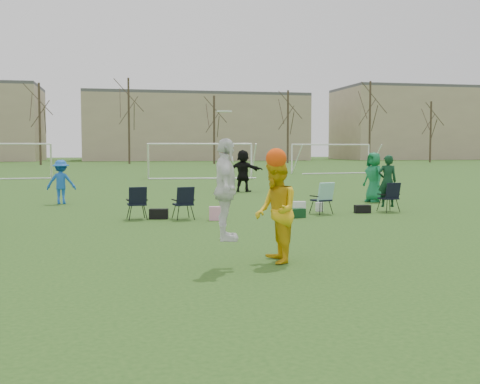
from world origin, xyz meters
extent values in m
plane|color=#264F18|center=(0.00, 0.00, 0.00)|extent=(260.00, 260.00, 0.00)
imported|color=blue|center=(-3.94, 13.24, 0.83)|extent=(1.12, 0.70, 1.66)
imported|color=#137040|center=(7.93, 11.63, 0.97)|extent=(0.84, 1.07, 1.94)
imported|color=black|center=(4.11, 18.08, 1.01)|extent=(1.90, 1.52, 2.02)
imported|color=white|center=(-0.08, 0.00, 1.38)|extent=(0.58, 1.09, 1.78)
imported|color=yellow|center=(0.91, 0.34, 0.94)|extent=(0.74, 0.94, 1.88)
sphere|color=#FF490D|center=(0.91, 0.34, 1.91)|extent=(0.38, 0.38, 0.38)
cylinder|color=white|center=(-0.09, 0.10, 2.74)|extent=(0.27, 0.27, 0.03)
imported|color=#0E351D|center=(6.90, 8.25, 1.01)|extent=(0.69, 0.51, 1.72)
cube|color=black|center=(-0.70, 7.67, 0.15)|extent=(0.59, 0.39, 0.30)
cube|color=pink|center=(0.89, 6.99, 0.20)|extent=(0.38, 0.27, 0.40)
cube|color=#0F3919|center=(3.43, 7.12, 0.14)|extent=(0.50, 0.38, 0.28)
cube|color=white|center=(4.07, 8.95, 0.16)|extent=(0.47, 0.37, 0.32)
cylinder|color=silver|center=(4.70, 8.74, 0.15)|extent=(0.26, 0.26, 0.30)
cube|color=black|center=(5.89, 7.94, 0.13)|extent=(0.52, 0.29, 0.26)
cube|color=black|center=(-1.33, 7.72, 0.48)|extent=(0.65, 0.65, 0.96)
cube|color=black|center=(0.01, 7.43, 0.48)|extent=(0.70, 0.70, 0.96)
cube|color=black|center=(4.49, 7.96, 0.48)|extent=(0.76, 0.76, 0.96)
cube|color=black|center=(6.90, 8.15, 0.48)|extent=(0.70, 0.70, 0.96)
cylinder|color=white|center=(-6.36, 34.32, 1.20)|extent=(0.12, 0.12, 2.40)
cylinder|color=white|center=(0.36, 32.25, 1.20)|extent=(0.12, 0.12, 2.40)
cylinder|color=white|center=(7.64, 31.75, 1.20)|extent=(0.12, 0.12, 2.40)
cylinder|color=white|center=(4.00, 32.00, 2.40)|extent=(7.29, 0.63, 0.12)
cylinder|color=white|center=(12.39, 37.49, 1.20)|extent=(0.12, 0.12, 2.40)
cylinder|color=white|center=(19.61, 38.51, 1.20)|extent=(0.12, 0.12, 2.40)
cylinder|color=white|center=(16.00, 38.00, 2.40)|extent=(7.25, 1.13, 0.12)
cylinder|color=#382B21|center=(-11.00, 68.50, 5.10)|extent=(0.28, 0.28, 10.20)
cylinder|color=#382B21|center=(0.00, 71.50, 5.70)|extent=(0.28, 0.28, 11.40)
cylinder|color=#382B21|center=(11.00, 68.50, 4.50)|extent=(0.28, 0.28, 9.00)
cylinder|color=#382B21|center=(22.00, 71.50, 5.10)|extent=(0.28, 0.28, 10.20)
cylinder|color=#382B21|center=(33.00, 68.50, 5.70)|extent=(0.28, 0.28, 11.40)
cylinder|color=#382B21|center=(44.00, 71.50, 4.50)|extent=(0.28, 0.28, 9.00)
cube|color=tan|center=(12.00, 96.00, 5.50)|extent=(38.00, 16.00, 11.00)
cube|color=tan|center=(55.00, 96.00, 6.50)|extent=(30.00, 16.00, 13.00)
camera|label=1|loc=(-1.97, -10.22, 2.10)|focal=45.00mm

